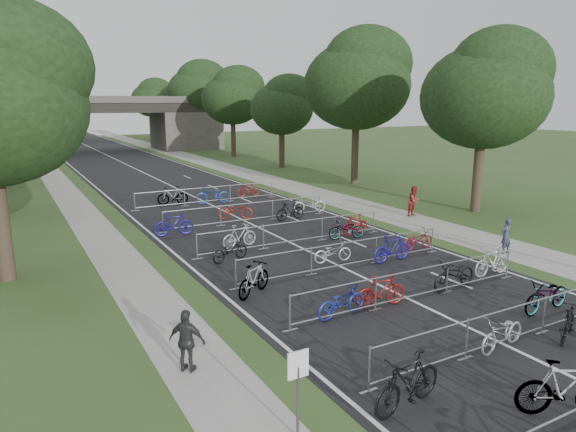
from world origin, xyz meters
name	(u,v)px	position (x,y,z in m)	size (l,w,h in m)	color
road	(126,164)	(0.00, 50.00, 0.01)	(11.00, 140.00, 0.01)	black
sidewalk_right	(200,160)	(8.00, 50.00, 0.01)	(3.00, 140.00, 0.01)	gray
sidewalk_left	(47,169)	(-7.50, 50.00, 0.01)	(2.00, 140.00, 0.01)	gray
lane_markings	(126,164)	(0.00, 50.00, 0.00)	(0.12, 140.00, 0.00)	silver
overpass_bridge	(98,124)	(0.00, 65.00, 3.53)	(31.00, 8.00, 7.05)	#44413C
park_sign	(298,378)	(-6.80, 3.00, 1.27)	(0.45, 0.06, 1.83)	#4C4C51
tree_right_0	(487,92)	(13.11, 15.93, 6.92)	(7.17, 7.17, 10.93)	#33261C
tree_right_1	(359,81)	(13.11, 27.93, 7.90)	(8.18, 8.18, 12.47)	#33261C
tree_right_2	(283,106)	(13.11, 39.93, 5.95)	(6.16, 6.16, 9.39)	#33261C
tree_right_3	(234,97)	(13.11, 51.93, 6.92)	(7.17, 7.17, 10.93)	#33261C
tree_right_4	(198,90)	(13.11, 63.93, 7.90)	(8.18, 8.18, 12.47)	#33261C
tree_right_5	(173,104)	(13.11, 75.93, 5.95)	(6.16, 6.16, 9.39)	#33261C
tree_right_6	(152,98)	(13.11, 87.93, 6.92)	(7.17, 7.17, 10.93)	#33261C
barrier_row_1	(507,326)	(0.00, 3.60, 0.55)	(9.70, 0.08, 1.10)	#989A9F
barrier_row_2	(413,285)	(0.00, 7.20, 0.55)	(9.70, 0.08, 1.10)	#989A9F
barrier_row_3	(345,255)	(0.00, 11.00, 0.55)	(9.70, 0.08, 1.10)	#989A9F
barrier_row_4	(294,233)	(0.00, 15.00, 0.55)	(9.70, 0.08, 1.10)	#989A9F
barrier_row_5	(247,213)	(0.00, 20.00, 0.55)	(9.70, 0.08, 1.10)	#989A9F
barrier_row_6	(208,195)	(0.00, 26.00, 0.55)	(9.70, 0.08, 1.10)	#989A9F
bike_1	(565,388)	(-1.63, 0.93, 0.62)	(0.58, 2.07, 1.24)	#989A9F
bike_4	(408,382)	(-4.30, 2.68, 0.62)	(0.58, 2.06, 1.24)	black
bike_5	(503,333)	(-0.31, 3.49, 0.48)	(0.63, 1.81, 0.95)	#93939A
bike_6	(568,323)	(1.73, 3.00, 0.49)	(0.46, 1.63, 0.98)	black
bike_7	(547,295)	(2.98, 4.50, 0.54)	(0.72, 2.06, 1.08)	#989A9F
bike_8	(341,302)	(-2.76, 7.31, 0.48)	(0.64, 1.84, 0.97)	navy
bike_9	(381,291)	(-1.22, 7.33, 0.52)	(0.49, 1.74, 1.05)	maroon
bike_10	(455,275)	(2.01, 7.30, 0.53)	(0.71, 2.03, 1.07)	black
bike_11	(492,262)	(4.30, 7.63, 0.55)	(0.52, 1.84, 1.11)	#A8A8AF
bike_12	(254,279)	(-4.30, 10.19, 0.56)	(0.53, 1.86, 1.12)	#989A9F
bike_13	(333,252)	(0.05, 11.91, 0.44)	(0.58, 1.66, 0.87)	#A5A5AD
bike_14	(392,249)	(2.15, 10.76, 0.57)	(0.54, 1.90, 1.14)	navy
bike_15	(418,240)	(4.30, 11.56, 0.46)	(0.61, 1.76, 0.92)	maroon
bike_16	(230,251)	(-3.53, 14.07, 0.45)	(0.60, 1.71, 0.90)	black
bike_17	(240,236)	(-2.36, 15.74, 0.53)	(0.50, 1.75, 1.05)	#ADAEB5
bike_18	(347,229)	(2.65, 14.57, 0.47)	(0.62, 1.79, 0.94)	#989A9F
bike_19	(355,225)	(3.48, 15.03, 0.51)	(0.48, 1.69, 1.02)	maroon
bike_20	(174,224)	(-4.30, 19.21, 0.57)	(0.54, 1.91, 1.15)	navy
bike_21	(235,210)	(-0.26, 21.04, 0.50)	(0.67, 1.91, 1.01)	maroon
bike_22	(290,211)	(2.24, 19.29, 0.55)	(0.52, 1.82, 1.10)	black
bike_23	(310,204)	(4.30, 20.59, 0.50)	(0.67, 1.91, 1.01)	#BABBC3
bike_25	(173,196)	(-2.08, 26.68, 0.58)	(0.54, 1.92, 1.15)	#989A9F
bike_26	(213,195)	(0.30, 25.89, 0.57)	(0.75, 2.15, 1.13)	#1B3B94
bike_27	(248,190)	(3.28, 26.96, 0.49)	(0.46, 1.61, 0.97)	maroon
pedestrian_a	(506,236)	(7.21, 9.33, 0.77)	(0.57, 0.37, 1.55)	#2F3147
pedestrian_b	(414,201)	(8.91, 16.80, 0.86)	(0.83, 0.65, 1.71)	maroon
pedestrian_c	(187,341)	(-7.85, 6.45, 0.78)	(0.92, 0.38, 1.56)	#2B2B2E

